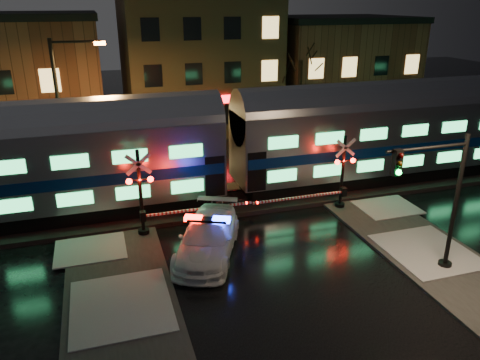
% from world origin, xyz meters
% --- Properties ---
extents(ground, '(120.00, 120.00, 0.00)m').
position_xyz_m(ground, '(0.00, 0.00, 0.00)').
color(ground, black).
rests_on(ground, ground).
extents(ballast, '(90.00, 4.20, 0.24)m').
position_xyz_m(ballast, '(0.00, 5.00, 0.12)').
color(ballast, black).
rests_on(ballast, ground).
extents(sidewalk_right, '(4.00, 20.00, 0.12)m').
position_xyz_m(sidewalk_right, '(6.50, -6.00, 0.06)').
color(sidewalk_right, '#2D2D2D').
rests_on(sidewalk_right, ground).
extents(building_left, '(14.00, 10.00, 9.00)m').
position_xyz_m(building_left, '(-13.00, 22.00, 4.50)').
color(building_left, brown).
rests_on(building_left, ground).
extents(building_mid, '(12.00, 11.00, 11.50)m').
position_xyz_m(building_mid, '(2.00, 22.50, 5.75)').
color(building_mid, brown).
rests_on(building_mid, ground).
extents(building_right, '(12.00, 10.00, 8.50)m').
position_xyz_m(building_right, '(15.00, 22.00, 4.25)').
color(building_right, brown).
rests_on(building_right, ground).
extents(train, '(51.00, 3.12, 5.92)m').
position_xyz_m(train, '(-0.22, 5.00, 3.38)').
color(train, black).
rests_on(train, ballast).
extents(police_car, '(4.33, 5.99, 1.79)m').
position_xyz_m(police_car, '(-2.61, -0.20, 0.81)').
color(police_car, white).
rests_on(police_car, ground).
extents(crossing_signal_right, '(5.62, 0.65, 3.98)m').
position_xyz_m(crossing_signal_right, '(4.82, 2.30, 1.64)').
color(crossing_signal_right, black).
rests_on(crossing_signal_right, ground).
extents(crossing_signal_left, '(5.93, 0.66, 4.19)m').
position_xyz_m(crossing_signal_left, '(-4.73, 2.31, 1.74)').
color(crossing_signal_left, black).
rests_on(crossing_signal_left, ground).
extents(traffic_light, '(3.70, 0.68, 5.73)m').
position_xyz_m(traffic_light, '(5.51, -4.25, 3.04)').
color(traffic_light, black).
rests_on(traffic_light, ground).
extents(streetlight, '(2.85, 0.30, 8.52)m').
position_xyz_m(streetlight, '(-8.21, 9.00, 4.91)').
color(streetlight, black).
rests_on(streetlight, ground).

